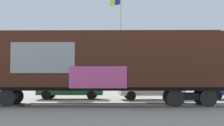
{
  "coord_description": "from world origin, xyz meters",
  "views": [
    {
      "loc": [
        0.68,
        -16.71,
        1.41
      ],
      "look_at": [
        0.31,
        2.14,
        2.44
      ],
      "focal_mm": 48.99,
      "sensor_mm": 36.0,
      "label": 1
    }
  ],
  "objects_px": {
    "parked_car_white": "(150,87)",
    "parked_car_green": "(70,87)",
    "flagpole": "(119,32)",
    "freight_car": "(92,62)"
  },
  "relations": [
    {
      "from": "parked_car_white",
      "to": "parked_car_green",
      "type": "bearing_deg",
      "value": 175.85
    },
    {
      "from": "parked_car_green",
      "to": "flagpole",
      "type": "bearing_deg",
      "value": 62.06
    },
    {
      "from": "freight_car",
      "to": "parked_car_green",
      "type": "height_order",
      "value": "freight_car"
    },
    {
      "from": "flagpole",
      "to": "parked_car_white",
      "type": "xyz_separation_m",
      "value": [
        2.14,
        -7.2,
        -5.05
      ]
    },
    {
      "from": "freight_car",
      "to": "flagpole",
      "type": "bearing_deg",
      "value": 82.83
    },
    {
      "from": "freight_car",
      "to": "flagpole",
      "type": "distance_m",
      "value": 12.91
    },
    {
      "from": "freight_car",
      "to": "parked_car_green",
      "type": "bearing_deg",
      "value": 110.38
    },
    {
      "from": "freight_car",
      "to": "parked_car_green",
      "type": "xyz_separation_m",
      "value": [
        -2.05,
        5.52,
        -1.48
      ]
    },
    {
      "from": "freight_car",
      "to": "flagpole",
      "type": "relative_size",
      "value": 1.53
    },
    {
      "from": "freight_car",
      "to": "parked_car_white",
      "type": "xyz_separation_m",
      "value": [
        3.69,
        5.1,
        -1.46
      ]
    }
  ]
}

